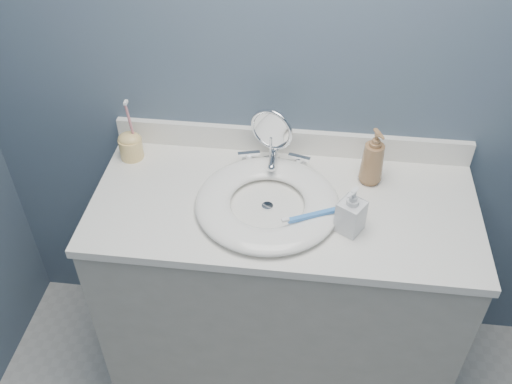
# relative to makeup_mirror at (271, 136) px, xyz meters

# --- Properties ---
(back_wall) EXTENTS (2.20, 0.02, 2.40)m
(back_wall) POSITION_rel_makeup_mirror_xyz_m (0.06, 0.09, 0.20)
(back_wall) COLOR #4B5B70
(back_wall) RESTS_ON ground
(vanity_cabinet) EXTENTS (1.20, 0.55, 0.85)m
(vanity_cabinet) POSITION_rel_makeup_mirror_xyz_m (0.06, -0.18, -0.58)
(vanity_cabinet) COLOR #AAA69B
(vanity_cabinet) RESTS_ON ground
(countertop) EXTENTS (1.22, 0.57, 0.03)m
(countertop) POSITION_rel_makeup_mirror_xyz_m (0.06, -0.18, -0.14)
(countertop) COLOR white
(countertop) RESTS_ON vanity_cabinet
(backsplash) EXTENTS (1.22, 0.02, 0.09)m
(backsplash) POSITION_rel_makeup_mirror_xyz_m (0.06, 0.08, -0.08)
(backsplash) COLOR white
(backsplash) RESTS_ON countertop
(basin) EXTENTS (0.45, 0.45, 0.04)m
(basin) POSITION_rel_makeup_mirror_xyz_m (0.01, -0.21, -0.10)
(basin) COLOR white
(basin) RESTS_ON countertop
(drain) EXTENTS (0.04, 0.04, 0.01)m
(drain) POSITION_rel_makeup_mirror_xyz_m (0.01, -0.21, -0.12)
(drain) COLOR silver
(drain) RESTS_ON countertop
(faucet) EXTENTS (0.25, 0.13, 0.07)m
(faucet) POSITION_rel_makeup_mirror_xyz_m (0.01, -0.01, -0.09)
(faucet) COLOR silver
(faucet) RESTS_ON countertop
(makeup_mirror) EXTENTS (0.14, 0.09, 0.22)m
(makeup_mirror) POSITION_rel_makeup_mirror_xyz_m (0.00, 0.00, 0.00)
(makeup_mirror) COLOR silver
(makeup_mirror) RESTS_ON countertop
(soap_bottle_amber) EXTENTS (0.10, 0.10, 0.20)m
(soap_bottle_amber) POSITION_rel_makeup_mirror_xyz_m (0.33, -0.04, -0.02)
(soap_bottle_amber) COLOR olive
(soap_bottle_amber) RESTS_ON countertop
(soap_bottle_clear) EXTENTS (0.10, 0.10, 0.16)m
(soap_bottle_clear) POSITION_rel_makeup_mirror_xyz_m (0.26, -0.28, -0.04)
(soap_bottle_clear) COLOR silver
(soap_bottle_clear) RESTS_ON countertop
(toothbrush_holder) EXTENTS (0.08, 0.08, 0.23)m
(toothbrush_holder) POSITION_rel_makeup_mirror_xyz_m (-0.48, -0.01, -0.07)
(toothbrush_holder) COLOR #F2CC79
(toothbrush_holder) RESTS_ON countertop
(toothbrush_lying) EXTENTS (0.16, 0.09, 0.02)m
(toothbrush_lying) POSITION_rel_makeup_mirror_xyz_m (0.14, -0.28, -0.08)
(toothbrush_lying) COLOR #3C80D5
(toothbrush_lying) RESTS_ON basin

